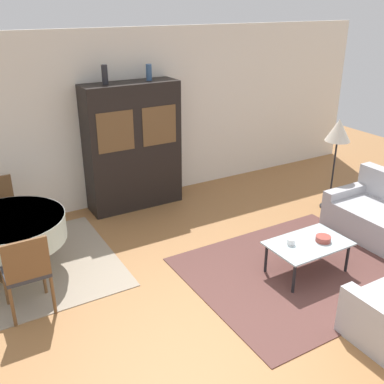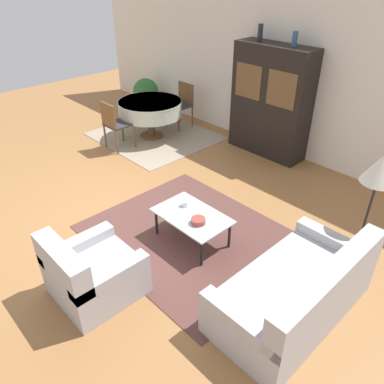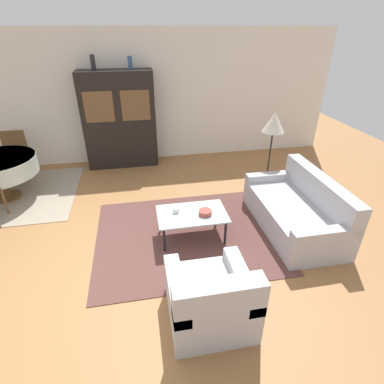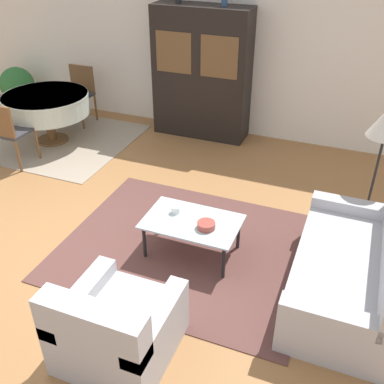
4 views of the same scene
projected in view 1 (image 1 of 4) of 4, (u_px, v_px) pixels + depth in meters
ground_plane at (245, 330)px, 4.52m from camera, size 14.00×14.00×0.00m
wall_back at (107, 121)px, 6.87m from camera, size 10.00×0.06×2.70m
area_rug at (297, 271)px, 5.49m from camera, size 2.59×2.16×0.01m
dining_rug at (20, 271)px, 5.50m from camera, size 2.30×2.06×0.01m
coffee_table at (308, 245)px, 5.34m from camera, size 0.97×0.61×0.40m
display_cabinet at (133, 147)px, 6.91m from camera, size 1.46×0.49×1.95m
dining_table at (10, 230)px, 5.20m from camera, size 1.27×1.27×0.75m
dining_chair_near at (26, 270)px, 4.55m from camera, size 0.44×0.44×0.92m
floor_lamp at (338, 134)px, 6.71m from camera, size 0.38×0.38×1.44m
cup at (291, 242)px, 5.27m from camera, size 0.09×0.09×0.07m
bowl at (323, 239)px, 5.34m from camera, size 0.18×0.18×0.07m
vase_tall at (105, 75)px, 6.30m from camera, size 0.09×0.09×0.27m
vase_short at (149, 72)px, 6.63m from camera, size 0.09×0.09×0.24m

